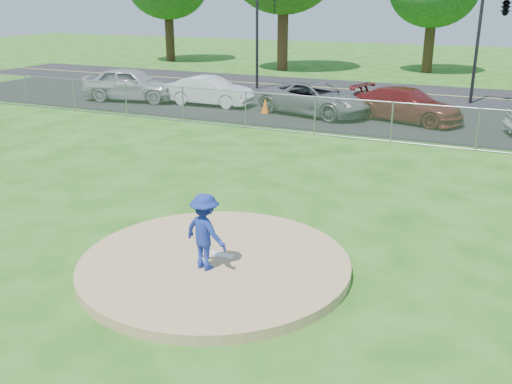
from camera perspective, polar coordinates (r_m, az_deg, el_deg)
ground at (r=20.35m, az=9.36°, el=3.99°), size 120.00×120.00×0.00m
pitchers_mound at (r=11.50m, az=-4.15°, el=-7.20°), size 5.40×5.40×0.20m
pitching_rubber at (r=11.61m, az=-3.69°, el=-6.28°), size 0.60×0.15×0.04m
chain_link_fence at (r=22.07m, az=10.86°, el=7.07°), size 40.00×0.06×1.50m
parking_lot at (r=26.53m, az=13.15°, el=7.23°), size 50.00×8.00×0.01m
street at (r=33.81m, az=15.80°, el=9.46°), size 60.00×7.00×0.01m
traffic_signal_left at (r=34.00m, az=0.48°, el=15.90°), size 1.28×0.20×5.60m
traffic_signal_center at (r=31.06m, az=23.48°, el=16.44°), size 1.42×2.48×5.60m
pitcher at (r=10.84m, az=-5.11°, el=-3.98°), size 1.08×0.80×1.50m
traffic_cone at (r=26.89m, az=0.95°, el=8.71°), size 0.39×0.39×0.76m
parked_car_silver at (r=30.83m, az=-12.33°, el=10.51°), size 5.33×2.90×1.72m
parked_car_white at (r=28.92m, az=-4.60°, el=10.04°), size 4.32×1.54×1.42m
parked_car_gray at (r=26.59m, az=5.93°, el=9.28°), size 5.75×3.77×1.47m
parked_car_darkred at (r=25.87m, az=14.88°, el=8.43°), size 5.31×3.40×1.43m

